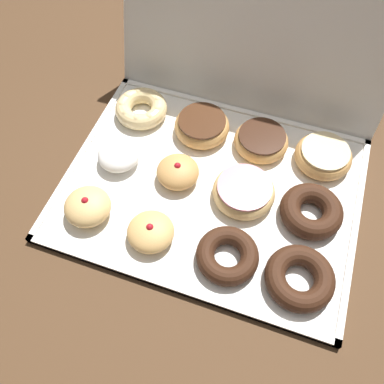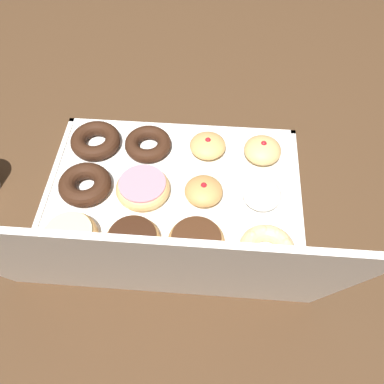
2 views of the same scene
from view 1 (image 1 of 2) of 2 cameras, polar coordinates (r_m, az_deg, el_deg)
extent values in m
plane|color=#4C331E|center=(0.81, 2.69, 0.27)|extent=(3.00, 3.00, 0.00)
cube|color=white|center=(0.81, 2.71, 0.46)|extent=(0.58, 0.44, 0.01)
cube|color=white|center=(0.72, -2.68, -13.40)|extent=(0.58, 0.01, 0.01)
cube|color=white|center=(0.93, 6.82, 11.22)|extent=(0.58, 0.01, 0.01)
cube|color=white|center=(0.89, -15.07, 5.63)|extent=(0.01, 0.44, 0.01)
cube|color=white|center=(0.82, 22.03, -5.01)|extent=(0.01, 0.44, 0.01)
cube|color=white|center=(0.86, 9.84, 24.10)|extent=(0.58, 0.14, 0.43)
ellipsoid|color=#E5B770|center=(0.78, -14.61, -2.01)|extent=(0.09, 0.09, 0.05)
sphere|color=#B21923|center=(0.76, -14.96, -1.20)|extent=(0.01, 0.01, 0.01)
ellipsoid|color=tan|center=(0.74, -5.89, -5.64)|extent=(0.09, 0.09, 0.04)
sphere|color=#B21923|center=(0.72, -6.02, -5.02)|extent=(0.01, 0.01, 0.01)
torus|color=#381E11|center=(0.72, 5.05, -8.97)|extent=(0.11, 0.11, 0.03)
torus|color=#381E11|center=(0.72, 15.04, -11.71)|extent=(0.12, 0.12, 0.04)
ellipsoid|color=white|center=(0.83, -10.45, 5.09)|extent=(0.09, 0.09, 0.04)
ellipsoid|color=tan|center=(0.80, -1.97, 3.01)|extent=(0.09, 0.09, 0.04)
sphere|color=#B21923|center=(0.78, -2.02, 3.84)|extent=(0.01, 0.01, 0.01)
torus|color=#E5B770|center=(0.78, 7.35, 0.01)|extent=(0.12, 0.12, 0.04)
cylinder|color=pink|center=(0.77, 7.50, 0.69)|extent=(0.10, 0.10, 0.01)
torus|color=#381E11|center=(0.78, 16.58, -2.62)|extent=(0.12, 0.12, 0.04)
torus|color=#EACC8C|center=(0.91, -7.22, 11.68)|extent=(0.12, 0.12, 0.04)
sphere|color=#EACC8C|center=(0.89, -4.90, 11.55)|extent=(0.02, 0.02, 0.02)
sphere|color=#EACC8C|center=(0.91, -4.85, 12.80)|extent=(0.02, 0.02, 0.02)
sphere|color=#EACC8C|center=(0.93, -5.92, 13.69)|extent=(0.02, 0.02, 0.02)
sphere|color=#EACC8C|center=(0.93, -7.60, 13.83)|extent=(0.02, 0.02, 0.02)
sphere|color=#EACC8C|center=(0.93, -9.13, 13.17)|extent=(0.02, 0.02, 0.02)
sphere|color=#EACC8C|center=(0.91, -9.83, 11.99)|extent=(0.02, 0.02, 0.02)
sphere|color=#EACC8C|center=(0.89, -9.36, 10.83)|extent=(0.02, 0.02, 0.02)
sphere|color=#EACC8C|center=(0.88, -7.88, 10.23)|extent=(0.02, 0.02, 0.02)
sphere|color=#EACC8C|center=(0.88, -6.10, 10.52)|extent=(0.02, 0.02, 0.02)
torus|color=tan|center=(0.87, 1.41, 9.32)|extent=(0.12, 0.12, 0.04)
cylinder|color=#472816|center=(0.86, 1.43, 10.11)|extent=(0.10, 0.10, 0.01)
torus|color=tan|center=(0.86, 9.78, 7.15)|extent=(0.11, 0.11, 0.03)
cylinder|color=#381E11|center=(0.85, 9.95, 7.84)|extent=(0.10, 0.10, 0.01)
torus|color=tan|center=(0.86, 18.14, 4.85)|extent=(0.12, 0.12, 0.04)
cylinder|color=beige|center=(0.85, 18.46, 5.56)|extent=(0.10, 0.10, 0.01)
camera|label=2|loc=(1.01, 18.56, 63.70)|focal=40.69mm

